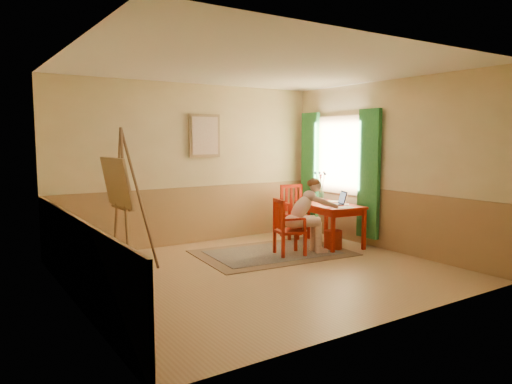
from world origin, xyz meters
TOP-DOWN VIEW (x-y plane):
  - room at (0.00, 0.00)m, footprint 5.04×4.54m
  - wainscot at (0.00, 0.80)m, footprint 5.00×4.50m
  - window at (2.42, 1.10)m, footprint 0.12×2.01m
  - wall_portrait at (0.25, 2.20)m, footprint 0.60×0.05m
  - rug at (0.73, 0.78)m, footprint 2.53×1.81m
  - table at (1.91, 0.75)m, footprint 0.87×1.28m
  - chair_left at (0.82, 0.53)m, footprint 0.50×0.49m
  - chair_back at (1.80, 1.60)m, footprint 0.54×0.55m
  - figure at (1.15, 0.47)m, footprint 0.94×0.51m
  - laptop at (1.94, 0.62)m, footprint 0.44×0.34m
  - papers at (2.02, 0.79)m, footprint 0.79×1.28m
  - vase at (2.18, 1.29)m, footprint 0.19×0.27m
  - wastebasket at (1.74, 0.46)m, footprint 0.37×0.37m
  - easel at (-1.69, 0.94)m, footprint 0.68×0.89m

SIDE VIEW (x-z plane):
  - rug at x=0.73m, z-range 0.00..0.02m
  - wastebasket at x=1.74m, z-range 0.00..0.32m
  - chair_left at x=0.82m, z-range 0.00..0.91m
  - chair_back at x=1.80m, z-range 0.00..0.99m
  - wainscot at x=0.00m, z-range 0.00..1.00m
  - table at x=1.91m, z-range 0.27..0.99m
  - figure at x=1.15m, z-range 0.06..1.28m
  - papers at x=2.02m, z-range 0.72..0.73m
  - laptop at x=1.94m, z-range 0.65..0.88m
  - vase at x=2.18m, z-range 0.70..1.23m
  - easel at x=-1.69m, z-range 0.18..2.19m
  - window at x=2.42m, z-range 0.25..2.45m
  - room at x=0.00m, z-range -0.02..2.82m
  - wall_portrait at x=0.25m, z-range 1.52..2.28m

